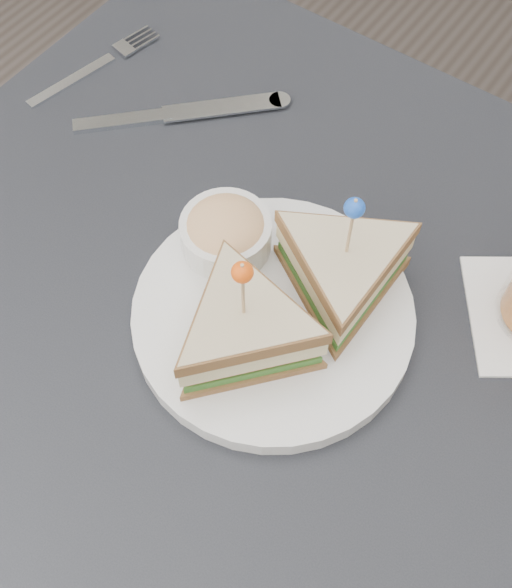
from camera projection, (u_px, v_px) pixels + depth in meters
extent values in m
plane|color=#3F3833|center=(248.00, 524.00, 1.32)|extent=(3.50, 3.50, 0.00)
cube|color=black|center=(241.00, 332.00, 0.69)|extent=(0.80, 0.80, 0.03)
cylinder|color=black|center=(200.00, 182.00, 1.26)|extent=(0.04, 0.04, 0.72)
cylinder|color=white|center=(273.00, 317.00, 0.67)|extent=(0.32, 0.32, 0.02)
cylinder|color=white|center=(273.00, 312.00, 0.66)|extent=(0.32, 0.32, 0.00)
cylinder|color=tan|center=(243.00, 294.00, 0.56)|extent=(0.00, 0.00, 0.08)
sphere|color=#F3530F|center=(242.00, 272.00, 0.54)|extent=(0.02, 0.02, 0.02)
cylinder|color=tan|center=(350.00, 231.00, 0.59)|extent=(0.00, 0.00, 0.08)
sphere|color=blue|center=(354.00, 208.00, 0.57)|extent=(0.02, 0.02, 0.02)
cylinder|color=white|center=(226.00, 236.00, 0.68)|extent=(0.11, 0.11, 0.04)
ellipsoid|color=#E0B772|center=(226.00, 227.00, 0.67)|extent=(0.10, 0.10, 0.03)
cube|color=silver|center=(72.00, 81.00, 0.83)|extent=(0.04, 0.11, 0.00)
cube|color=silver|center=(124.00, 48.00, 0.86)|extent=(0.03, 0.02, 0.00)
cube|color=silver|center=(123.00, 121.00, 0.80)|extent=(0.09, 0.09, 0.01)
cube|color=silver|center=(222.00, 107.00, 0.81)|extent=(0.11, 0.11, 0.00)
cylinder|color=silver|center=(280.00, 100.00, 0.81)|extent=(0.03, 0.03, 0.00)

